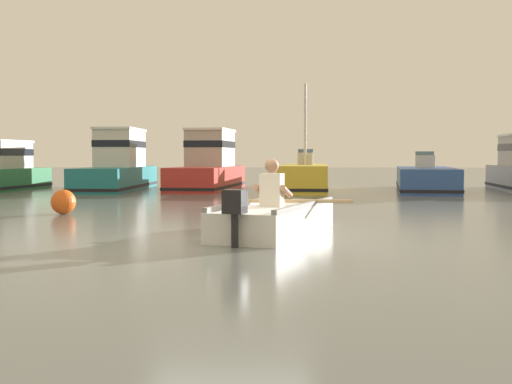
{
  "coord_description": "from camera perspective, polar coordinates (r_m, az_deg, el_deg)",
  "views": [
    {
      "loc": [
        0.6,
        -9.39,
        1.23
      ],
      "look_at": [
        0.34,
        2.74,
        0.55
      ],
      "focal_mm": 45.24,
      "sensor_mm": 36.0,
      "label": 1
    }
  ],
  "objects": [
    {
      "name": "ground_plane",
      "position": [
        9.49,
        -2.41,
        -4.24
      ],
      "size": [
        120.0,
        120.0,
        0.0
      ],
      "primitive_type": "plane",
      "color": "slate"
    },
    {
      "name": "rowboat_with_person",
      "position": [
        10.24,
        1.82,
        -2.27
      ],
      "size": [
        2.3,
        3.64,
        1.19
      ],
      "color": "white",
      "rests_on": "ground"
    },
    {
      "name": "moored_boat_teal",
      "position": [
        24.25,
        -12.1,
        2.18
      ],
      "size": [
        1.87,
        6.47,
        2.26
      ],
      "color": "#1E727A",
      "rests_on": "ground"
    },
    {
      "name": "moored_boat_red",
      "position": [
        23.8,
        -4.22,
        2.2
      ],
      "size": [
        2.6,
        5.82,
        2.24
      ],
      "color": "#B72D28",
      "rests_on": "ground"
    },
    {
      "name": "moored_boat_yellow",
      "position": [
        23.48,
        4.35,
        1.26
      ],
      "size": [
        2.15,
        6.89,
        3.86
      ],
      "color": "gold",
      "rests_on": "ground"
    },
    {
      "name": "moored_boat_blue",
      "position": [
        23.5,
        14.76,
        1.05
      ],
      "size": [
        3.02,
        6.63,
        1.4
      ],
      "color": "#2D519E",
      "rests_on": "ground"
    },
    {
      "name": "mooring_buoy",
      "position": [
        14.19,
        -16.67,
        -0.84
      ],
      "size": [
        0.52,
        0.52,
        0.52
      ],
      "primitive_type": "sphere",
      "color": "#E55919",
      "rests_on": "ground"
    }
  ]
}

